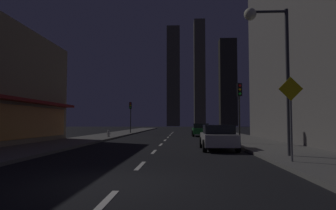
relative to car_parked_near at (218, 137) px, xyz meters
The scene contains 14 objects.
ground_plane 22.63m from the car_parked_near, 99.16° to the left, with size 78.00×136.00×0.10m, color black.
sidewalk_right 22.59m from the car_parked_near, 81.34° to the left, with size 4.00×76.00×0.15m, color #605E59.
sidewalk_left 24.72m from the car_parked_near, 115.40° to the left, with size 4.00×76.00×0.15m, color #605E59.
lane_marking_center 9.84m from the car_parked_near, 111.53° to the left, with size 0.16×43.80×0.01m.
skyscraper_distant_tall 107.70m from the car_parked_near, 93.13° to the left, with size 5.21×7.43×40.57m, color #504C3C.
skyscraper_distant_mid 142.97m from the car_parked_near, 87.22° to the left, with size 5.65×8.82×54.94m, color brown.
skyscraper_distant_short 120.02m from the car_parked_near, 81.23° to the left, with size 7.45×6.35×38.51m, color #2F2D23.
car_parked_near is the anchor object (origin of this frame).
car_parked_far 17.05m from the car_parked_near, 90.00° to the left, with size 1.98×4.24×1.45m.
fire_hydrant_far_left 15.71m from the car_parked_near, 127.22° to the left, with size 0.42×0.30×0.65m.
traffic_light_near_right 4.69m from the car_parked_near, 61.63° to the left, with size 0.32×0.48×4.20m.
traffic_light_far_left 24.79m from the car_parked_near, 111.65° to the left, with size 0.32×0.48×4.20m.
street_lamp_right 6.25m from the car_parked_near, 66.77° to the right, with size 1.96×0.56×6.58m.
pedestrian_crossing_sign 6.59m from the car_parked_near, 71.97° to the right, with size 0.91×0.08×3.15m.
Camera 1 is at (1.56, -7.96, 1.61)m, focal length 32.36 mm.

